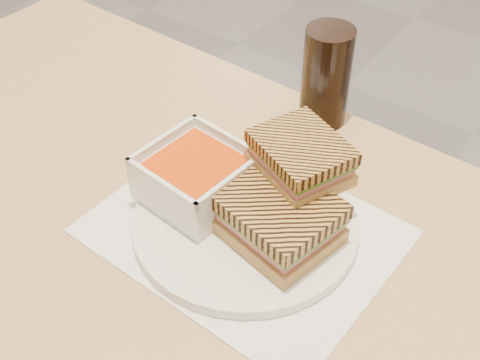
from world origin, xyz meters
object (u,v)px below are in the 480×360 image
Objects in this scene: main_table at (168,285)px; soup_bowl at (196,178)px; panini_lower at (277,217)px; cola_glass at (326,77)px; plate at (246,222)px.

main_table is 9.34× the size of soup_bowl.
soup_bowl reaches higher than panini_lower.
panini_lower is 0.26m from cola_glass.
plate is 0.08m from soup_bowl.
plate is 1.87× the size of panini_lower.
cola_glass reaches higher than main_table.
cola_glass is at bearing 98.55° from plate.
main_table is at bearing -153.96° from panini_lower.
cola_glass reaches higher than plate.
soup_bowl is at bearing -179.08° from panini_lower.
soup_bowl is at bearing 80.30° from main_table.
main_table is 0.22m from panini_lower.
panini_lower is at bearing -0.14° from plate.
soup_bowl is (-0.07, -0.00, 0.04)m from plate.
panini_lower is at bearing -71.57° from cola_glass.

